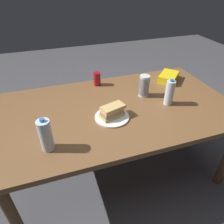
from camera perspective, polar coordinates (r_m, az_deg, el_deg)
The scene contains 9 objects.
ground_plane at distance 2.11m, azimuth 1.25°, elevation -15.36°, with size 8.00×8.00×0.00m, color #4C4C51.
dining_table at distance 1.66m, azimuth 1.54°, elevation -0.70°, with size 1.84×1.04×0.74m.
paper_plate at distance 1.49m, azimuth 0.00°, elevation -1.38°, with size 0.25×0.25×0.01m, color white.
sandwich at distance 1.47m, azimuth 0.08°, elevation 0.17°, with size 0.20×0.14×0.08m.
soda_can_red at distance 1.91m, azimuth -4.19°, elevation 9.19°, with size 0.07×0.07×0.12m, color maroon.
chip_bag at distance 2.08m, azimuth 15.51°, elevation 9.35°, with size 0.23×0.15×0.07m, color yellow.
water_bottle_tall at distance 1.25m, azimuth -18.00°, elevation -6.21°, with size 0.08×0.08×0.22m.
plastic_cup_stack at distance 1.74m, azimuth 8.95°, elevation 7.20°, with size 0.08×0.08×0.18m.
water_bottle_spare at distance 1.66m, azimuth 15.75°, elevation 5.20°, with size 0.07×0.07×0.22m.
Camera 1 is at (-0.46, -1.26, 1.63)m, focal length 32.76 mm.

